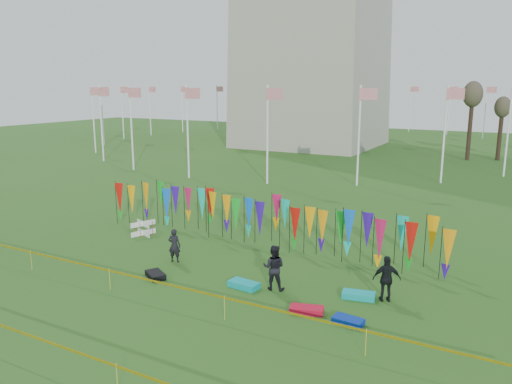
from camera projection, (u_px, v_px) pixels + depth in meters
The scene contains 14 objects.
ground at pixel (177, 287), 20.09m from camera, with size 160.00×160.00×0.00m, color #255117.
flagpole_ring at pixel (312, 115), 67.00m from camera, with size 57.40×56.16×8.00m.
banner_row at pixel (261, 214), 25.35m from camera, with size 18.64×0.64×2.42m.
caution_tape_near at pixel (147, 281), 18.76m from camera, with size 26.00×0.02×0.90m.
caution_tape_far at pixel (34, 338), 14.49m from camera, with size 26.00×0.02×0.90m.
box_kite at pixel (143, 228), 26.94m from camera, with size 0.74×0.74×0.82m.
person_left at pixel (174, 245), 22.85m from camera, with size 0.57×0.42×1.57m, color black.
person_mid at pixel (274, 267), 19.74m from camera, with size 0.89×0.55×1.83m, color black.
person_right at pixel (387, 279), 18.65m from camera, with size 1.04×0.59×1.78m, color black.
kite_bag_turquoise at pixel (244, 285), 20.06m from camera, with size 1.23×0.62×0.25m, color #0BAAB0.
kite_bag_blue at pixel (348, 321), 17.00m from camera, with size 1.03×0.54×0.22m, color #0A2DA6.
kite_bag_red at pixel (307, 310), 17.84m from camera, with size 1.20×0.55×0.22m, color red.
kite_bag_black at pixel (155, 275), 21.08m from camera, with size 1.02×0.59×0.24m, color black.
kite_bag_teal at pixel (359, 295), 19.06m from camera, with size 1.24×0.59×0.24m, color #0CB0B1.
Camera 1 is at (11.82, -15.01, 7.98)m, focal length 35.00 mm.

